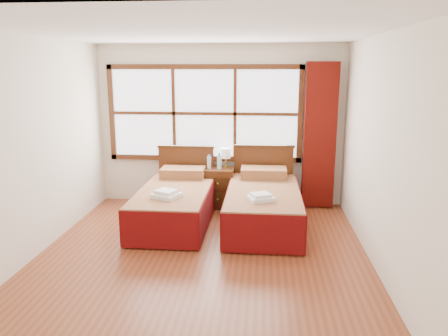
{
  "coord_description": "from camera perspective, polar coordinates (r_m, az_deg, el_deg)",
  "views": [
    {
      "loc": [
        0.7,
        -4.82,
        2.23
      ],
      "look_at": [
        0.21,
        0.7,
        0.95
      ],
      "focal_mm": 35.0,
      "sensor_mm": 36.0,
      "label": 1
    }
  ],
  "objects": [
    {
      "name": "ceiling",
      "position": [
        4.89,
        -3.3,
        17.31
      ],
      "size": [
        4.5,
        4.5,
        0.0
      ],
      "primitive_type": "plane",
      "rotation": [
        3.14,
        0.0,
        0.0
      ],
      "color": "white",
      "rests_on": "wall_back"
    },
    {
      "name": "wall_right",
      "position": [
        5.08,
        19.83,
        1.67
      ],
      "size": [
        0.0,
        4.5,
        4.5
      ],
      "primitive_type": "plane",
      "rotation": [
        1.57,
        0.0,
        -1.57
      ],
      "color": "silver",
      "rests_on": "floor"
    },
    {
      "name": "bed_right",
      "position": [
        6.32,
        5.14,
        -4.75
      ],
      "size": [
        1.04,
        2.06,
        1.01
      ],
      "color": "#3D220C",
      "rests_on": "floor"
    },
    {
      "name": "towels_left",
      "position": [
        5.93,
        -7.56,
        -3.41
      ],
      "size": [
        0.43,
        0.41,
        0.1
      ],
      "rotation": [
        0.0,
        0.0,
        -0.43
      ],
      "color": "white",
      "rests_on": "bed_left"
    },
    {
      "name": "bed_left",
      "position": [
        6.45,
        -6.33,
        -4.5
      ],
      "size": [
        1.01,
        2.03,
        0.98
      ],
      "color": "#3D220C",
      "rests_on": "floor"
    },
    {
      "name": "lamp",
      "position": [
        7.09,
        0.23,
        1.88
      ],
      "size": [
        0.16,
        0.16,
        0.31
      ],
      "color": "gold",
      "rests_on": "nightstand"
    },
    {
      "name": "bottle_near",
      "position": [
        6.98,
        -1.95,
        0.74
      ],
      "size": [
        0.06,
        0.06,
        0.23
      ],
      "color": "silver",
      "rests_on": "nightstand"
    },
    {
      "name": "floor",
      "position": [
        5.36,
        -2.93,
        -11.6
      ],
      "size": [
        4.5,
        4.5,
        0.0
      ],
      "primitive_type": "plane",
      "color": "brown",
      "rests_on": "ground"
    },
    {
      "name": "wall_back",
      "position": [
        7.17,
        -0.54,
        5.56
      ],
      "size": [
        4.0,
        0.0,
        4.0
      ],
      "primitive_type": "plane",
      "rotation": [
        1.57,
        0.0,
        0.0
      ],
      "color": "silver",
      "rests_on": "floor"
    },
    {
      "name": "wall_left",
      "position": [
        5.61,
        -23.79,
        2.34
      ],
      "size": [
        0.0,
        4.5,
        4.5
      ],
      "primitive_type": "plane",
      "rotation": [
        1.57,
        0.0,
        1.57
      ],
      "color": "silver",
      "rests_on": "floor"
    },
    {
      "name": "window",
      "position": [
        7.14,
        -2.58,
        7.13
      ],
      "size": [
        3.16,
        0.06,
        1.56
      ],
      "color": "white",
      "rests_on": "wall_back"
    },
    {
      "name": "towels_right",
      "position": [
        5.72,
        4.83,
        -3.83
      ],
      "size": [
        0.39,
        0.37,
        0.09
      ],
      "rotation": [
        0.0,
        0.0,
        0.39
      ],
      "color": "white",
      "rests_on": "bed_right"
    },
    {
      "name": "nightstand",
      "position": [
        7.12,
        -0.64,
        -2.55
      ],
      "size": [
        0.48,
        0.47,
        0.64
      ],
      "color": "#4A2510",
      "rests_on": "floor"
    },
    {
      "name": "bottle_far",
      "position": [
        6.98,
        -0.62,
        0.88
      ],
      "size": [
        0.07,
        0.07,
        0.27
      ],
      "color": "silver",
      "rests_on": "nightstand"
    },
    {
      "name": "curtain",
      "position": [
        7.07,
        12.4,
        4.08
      ],
      "size": [
        0.5,
        0.16,
        2.3
      ],
      "primitive_type": "cube",
      "color": "#5F0F09",
      "rests_on": "wall_back"
    }
  ]
}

